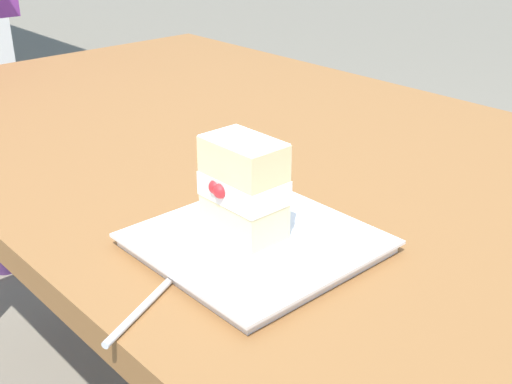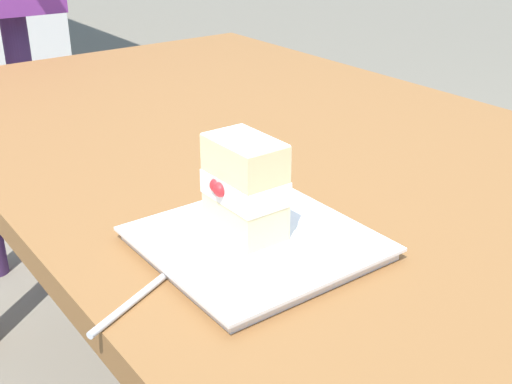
{
  "view_description": "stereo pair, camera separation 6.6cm",
  "coord_description": "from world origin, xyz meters",
  "px_view_note": "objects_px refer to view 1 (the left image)",
  "views": [
    {
      "loc": [
        -0.74,
        0.7,
        1.11
      ],
      "look_at": [
        -0.24,
        0.25,
        0.8
      ],
      "focal_mm": 45.86,
      "sensor_mm": 36.0,
      "label": 1
    },
    {
      "loc": [
        -0.78,
        0.65,
        1.11
      ],
      "look_at": [
        -0.24,
        0.25,
        0.8
      ],
      "focal_mm": 45.86,
      "sensor_mm": 36.0,
      "label": 2
    }
  ],
  "objects_px": {
    "patio_table": "(269,190)",
    "dessert_fork": "(159,291)",
    "cake_slice": "(243,187)",
    "dessert_plate": "(256,243)"
  },
  "relations": [
    {
      "from": "patio_table",
      "to": "dessert_fork",
      "type": "height_order",
      "value": "dessert_fork"
    },
    {
      "from": "patio_table",
      "to": "cake_slice",
      "type": "distance_m",
      "value": 0.37
    },
    {
      "from": "patio_table",
      "to": "dessert_plate",
      "type": "height_order",
      "value": "dessert_plate"
    },
    {
      "from": "patio_table",
      "to": "cake_slice",
      "type": "height_order",
      "value": "cake_slice"
    },
    {
      "from": "patio_table",
      "to": "cake_slice",
      "type": "relative_size",
      "value": 14.51
    },
    {
      "from": "dessert_plate",
      "to": "cake_slice",
      "type": "distance_m",
      "value": 0.07
    },
    {
      "from": "cake_slice",
      "to": "dessert_fork",
      "type": "relative_size",
      "value": 0.73
    },
    {
      "from": "patio_table",
      "to": "cake_slice",
      "type": "bearing_deg",
      "value": 131.47
    },
    {
      "from": "patio_table",
      "to": "cake_slice",
      "type": "xyz_separation_m",
      "value": [
        -0.22,
        0.25,
        0.16
      ]
    },
    {
      "from": "patio_table",
      "to": "dessert_plate",
      "type": "xyz_separation_m",
      "value": [
        -0.24,
        0.25,
        0.09
      ]
    }
  ]
}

